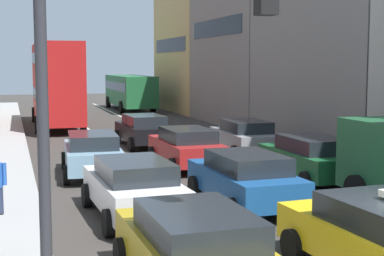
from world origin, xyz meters
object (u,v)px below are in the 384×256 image
bus_far_queue_secondary (130,89)px  sedan_left_lane_front (195,249)px  taxi_centre_lane_front (383,238)px  coupe_centre_lane_fourth (143,130)px  traffic_light_pole (136,65)px  wagon_left_lane_second (134,187)px  sedan_centre_lane_second (245,178)px  hatchback_centre_lane_third (186,147)px  bus_mid_queue_primary (56,81)px  wagon_right_lane_far (245,136)px  sedan_right_lane_behind_truck (311,158)px  sedan_left_lane_third (93,153)px

bus_far_queue_secondary → sedan_left_lane_front: bearing=170.8°
taxi_centre_lane_front → coupe_centre_lane_fourth: taxi_centre_lane_front is taller
taxi_centre_lane_front → coupe_centre_lane_fourth: 18.09m
taxi_centre_lane_front → traffic_light_pole: bearing=96.2°
wagon_left_lane_second → coupe_centre_lane_fourth: (3.05, 12.52, 0.00)m
taxi_centre_lane_front → sedan_centre_lane_second: taxi_centre_lane_front is taller
hatchback_centre_lane_third → bus_far_queue_secondary: size_ratio=0.41×
traffic_light_pole → bus_mid_queue_primary: size_ratio=0.52×
traffic_light_pole → bus_mid_queue_primary: bearing=87.9°
hatchback_centre_lane_third → coupe_centre_lane_fourth: size_ratio=0.99×
taxi_centre_lane_front → sedan_left_lane_front: (-3.35, 0.39, -0.00)m
coupe_centre_lane_fourth → hatchback_centre_lane_third: bearing=-179.4°
wagon_right_lane_far → taxi_centre_lane_front: bearing=169.7°
hatchback_centre_lane_third → sedan_right_lane_behind_truck: (3.14, -3.67, 0.00)m
sedan_left_lane_front → coupe_centre_lane_fourth: (3.10, 17.70, 0.00)m
wagon_left_lane_second → sedan_left_lane_third: bearing=-0.1°
bus_mid_queue_primary → sedan_left_lane_front: bearing=-179.0°
sedan_left_lane_front → sedan_left_lane_third: size_ratio=0.98×
sedan_left_lane_front → taxi_centre_lane_front: bearing=-97.5°
traffic_light_pole → coupe_centre_lane_fourth: 19.52m
traffic_light_pole → wagon_left_lane_second: bearing=79.0°
coupe_centre_lane_fourth → bus_mid_queue_primary: 10.45m
traffic_light_pole → sedan_right_lane_behind_truck: 12.27m
sedan_left_lane_front → wagon_right_lane_far: bearing=-26.5°
traffic_light_pole → wagon_right_lane_far: traffic_light_pole is taller
traffic_light_pole → sedan_centre_lane_second: 8.34m
traffic_light_pole → bus_far_queue_secondary: bearing=78.9°
traffic_light_pole → hatchback_centre_lane_third: size_ratio=1.27×
hatchback_centre_lane_third → wagon_right_lane_far: same height
sedan_centre_lane_second → sedan_right_lane_behind_truck: bearing=-53.7°
sedan_left_lane_front → bus_mid_queue_primary: bus_mid_queue_primary is taller
coupe_centre_lane_fourth → wagon_right_lane_far: bearing=-139.8°
sedan_right_lane_behind_truck → wagon_right_lane_far: bearing=-0.9°
traffic_light_pole → coupe_centre_lane_fourth: size_ratio=1.26×
traffic_light_pole → sedan_right_lane_behind_truck: (7.69, 9.07, -3.02)m
hatchback_centre_lane_third → sedan_right_lane_behind_truck: 4.83m
traffic_light_pole → sedan_left_lane_front: traffic_light_pole is taller
taxi_centre_lane_front → sedan_left_lane_third: size_ratio=0.99×
wagon_left_lane_second → sedan_right_lane_behind_truck: bearing=-68.9°
sedan_centre_lane_second → sedan_right_lane_behind_truck: 4.27m
sedan_right_lane_behind_truck → wagon_right_lane_far: size_ratio=0.98×
wagon_left_lane_second → bus_mid_queue_primary: bearing=-1.7°
wagon_left_lane_second → bus_mid_queue_primary: bus_mid_queue_primary is taller
sedan_left_lane_front → bus_far_queue_secondary: bus_far_queue_secondary is taller
sedan_left_lane_third → wagon_right_lane_far: 7.30m
sedan_centre_lane_second → bus_mid_queue_primary: size_ratio=0.41×
bus_mid_queue_primary → wagon_right_lane_far: bearing=-152.9°
sedan_right_lane_behind_truck → bus_mid_queue_primary: bus_mid_queue_primary is taller
traffic_light_pole → sedan_left_lane_third: size_ratio=1.25×
sedan_left_lane_front → hatchback_centre_lane_third: same height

